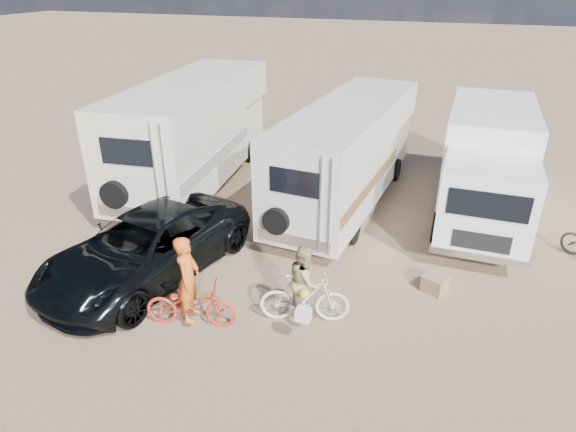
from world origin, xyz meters
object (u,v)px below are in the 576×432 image
(dark_suv, at_px, (146,247))
(cooler, at_px, (211,240))
(box_truck, at_px, (486,168))
(rv_main, at_px, (348,156))
(rider_man, at_px, (189,286))
(rider_woman, at_px, (305,288))
(bike_man, at_px, (191,304))
(crate, at_px, (435,284))
(bike_woman, at_px, (304,298))
(rv_left, at_px, (194,134))

(dark_suv, relative_size, cooler, 11.04)
(box_truck, height_order, dark_suv, box_truck)
(dark_suv, bearing_deg, box_truck, 50.78)
(rv_main, distance_m, rider_man, 7.18)
(rv_main, relative_size, rider_man, 4.36)
(rv_main, distance_m, rider_woman, 6.17)
(bike_man, bearing_deg, crate, -71.98)
(box_truck, bearing_deg, rider_woman, -117.23)
(box_truck, height_order, rider_woman, box_truck)
(box_truck, xyz_separation_m, dark_suv, (-7.47, -5.99, -0.77))
(rv_main, height_order, dark_suv, rv_main)
(dark_suv, distance_m, crate, 6.76)
(rv_main, relative_size, bike_woman, 4.33)
(rv_left, xyz_separation_m, bike_woman, (5.77, -6.03, -1.15))
(rv_left, bearing_deg, rider_man, -68.07)
(bike_man, bearing_deg, rider_man, 76.29)
(rv_left, height_order, dark_suv, rv_left)
(crate, bearing_deg, box_truck, 78.29)
(rider_man, bearing_deg, cooler, 6.31)
(bike_woman, bearing_deg, dark_suv, 67.85)
(bike_man, distance_m, rider_man, 0.44)
(bike_man, bearing_deg, rider_woman, -81.42)
(rv_main, distance_m, dark_suv, 6.69)
(bike_woman, bearing_deg, rider_man, 96.35)
(rider_man, bearing_deg, bike_man, -103.71)
(cooler, distance_m, crate, 5.74)
(rider_man, bearing_deg, bike_woman, -81.42)
(dark_suv, height_order, rider_man, rider_man)
(bike_man, bearing_deg, bike_woman, -81.42)
(rv_left, height_order, rider_woman, rv_left)
(bike_man, height_order, rider_woman, rider_woman)
(rider_man, relative_size, cooler, 3.75)
(rv_left, bearing_deg, crate, -31.74)
(crate, bearing_deg, rv_main, 126.73)
(dark_suv, distance_m, rider_man, 2.32)
(cooler, bearing_deg, dark_suv, -127.25)
(box_truck, relative_size, rider_woman, 4.32)
(cooler, height_order, crate, cooler)
(bike_man, relative_size, cooler, 3.77)
(box_truck, xyz_separation_m, rider_woman, (-3.42, -6.43, -0.73))
(bike_woman, bearing_deg, crate, -67.38)
(rv_left, xyz_separation_m, rider_woman, (5.77, -6.03, -0.92))
(rv_main, bearing_deg, dark_suv, -116.68)
(crate, bearing_deg, cooler, 178.79)
(rv_left, height_order, cooler, rv_left)
(box_truck, bearing_deg, bike_man, -126.51)
(rv_main, height_order, rider_woman, rv_main)
(rv_main, distance_m, cooler, 4.98)
(rv_main, distance_m, rv_left, 5.22)
(rider_man, bearing_deg, dark_suv, 41.53)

